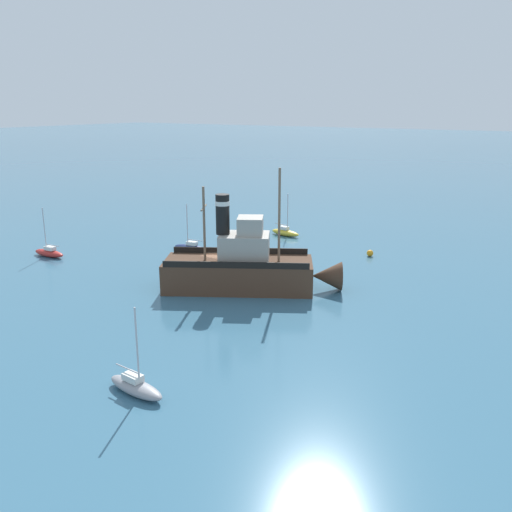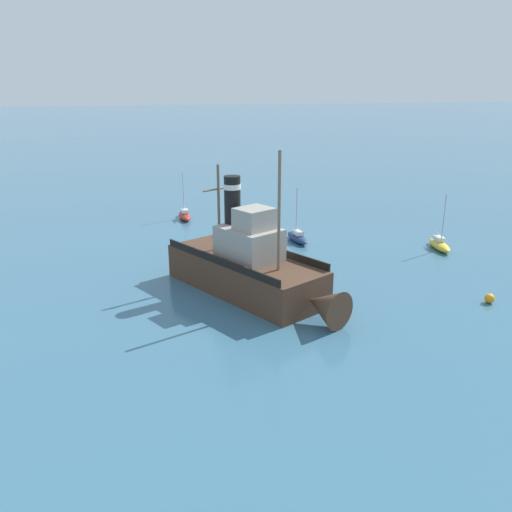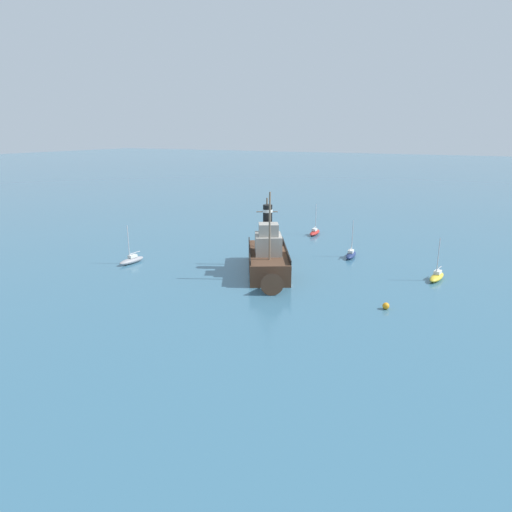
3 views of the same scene
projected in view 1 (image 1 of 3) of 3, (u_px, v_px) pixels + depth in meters
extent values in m
plane|color=#38667F|center=(222.00, 281.00, 46.31)|extent=(600.00, 600.00, 0.00)
cube|color=#4C3323|center=(238.00, 275.00, 44.24)|extent=(9.65, 12.63, 2.40)
cone|color=#4C3323|center=(327.00, 276.00, 43.85)|extent=(3.22, 3.24, 2.35)
cube|color=#9E998E|center=(244.00, 247.00, 43.59)|extent=(4.56, 4.95, 2.20)
cube|color=#9E998E|center=(250.00, 226.00, 43.07)|extent=(2.89, 2.81, 1.40)
cylinder|color=black|center=(223.00, 214.00, 42.95)|extent=(1.10, 1.10, 3.20)
cylinder|color=silver|center=(222.00, 203.00, 42.70)|extent=(1.16, 1.16, 0.35)
cylinder|color=#75604C|center=(279.00, 216.00, 42.72)|extent=(0.20, 0.20, 7.50)
cylinder|color=#75604C|center=(204.00, 224.00, 43.24)|extent=(0.20, 0.20, 6.00)
cylinder|color=#75604C|center=(204.00, 208.00, 42.88)|extent=(2.33, 1.36, 0.12)
cube|color=black|center=(240.00, 251.00, 45.92)|extent=(5.61, 10.04, 0.50)
cube|color=black|center=(236.00, 265.00, 41.77)|extent=(5.61, 10.04, 0.50)
ellipsoid|color=gold|center=(285.00, 233.00, 62.32)|extent=(1.69, 3.93, 0.70)
cube|color=silver|center=(284.00, 228.00, 62.30)|extent=(0.81, 1.19, 0.36)
cylinder|color=#B7B7BC|center=(288.00, 212.00, 61.47)|extent=(0.10, 0.10, 4.20)
cylinder|color=#B7B7BC|center=(281.00, 224.00, 62.46)|extent=(0.36, 1.79, 0.08)
ellipsoid|color=#B22823|center=(49.00, 253.00, 53.77)|extent=(1.24, 3.84, 0.70)
cube|color=silver|center=(50.00, 248.00, 53.53)|extent=(0.68, 1.12, 0.36)
cylinder|color=#B7B7BC|center=(44.00, 229.00, 53.25)|extent=(0.10, 0.10, 4.20)
cylinder|color=#B7B7BC|center=(52.00, 245.00, 53.24)|extent=(0.15, 1.80, 0.08)
ellipsoid|color=gray|center=(136.00, 388.00, 28.29)|extent=(1.45, 3.89, 0.70)
cube|color=silver|center=(133.00, 377.00, 28.26)|extent=(0.74, 1.15, 0.36)
cylinder|color=#B7B7BC|center=(137.00, 346.00, 27.45)|extent=(0.10, 0.10, 4.20)
cylinder|color=#B7B7BC|center=(127.00, 369.00, 28.39)|extent=(0.25, 1.80, 0.08)
ellipsoid|color=navy|center=(190.00, 248.00, 55.67)|extent=(1.46, 3.89, 0.70)
cube|color=silver|center=(192.00, 243.00, 55.44)|extent=(0.74, 1.16, 0.36)
cylinder|color=#B7B7BC|center=(187.00, 225.00, 55.14)|extent=(0.10, 0.10, 4.20)
cylinder|color=#B7B7BC|center=(195.00, 240.00, 55.17)|extent=(0.25, 1.80, 0.08)
sphere|color=orange|center=(370.00, 253.00, 53.89)|extent=(0.65, 0.65, 0.65)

